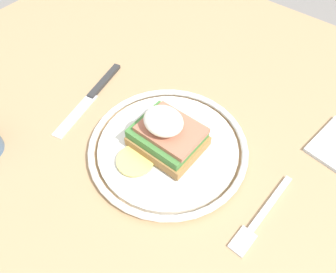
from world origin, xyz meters
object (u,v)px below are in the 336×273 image
object	(u,v)px
plate	(168,147)
fork	(260,217)
knife	(94,93)
sandwich	(166,134)

from	to	relation	value
plate	fork	xyz separation A→B (m)	(-0.16, 0.01, -0.01)
plate	knife	distance (m)	0.18
fork	knife	bearing A→B (deg)	-3.77
fork	knife	size ratio (longest dim) A/B	0.75
plate	fork	bearing A→B (deg)	177.05
knife	plate	bearing A→B (deg)	175.47
plate	sandwich	distance (m)	0.03
sandwich	knife	distance (m)	0.18
plate	sandwich	world-z (taller)	sandwich
fork	sandwich	bearing A→B (deg)	-2.37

